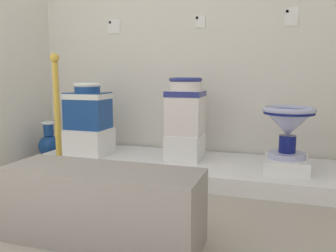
# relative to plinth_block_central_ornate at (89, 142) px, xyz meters

# --- Properties ---
(wall_back) EXTENTS (3.54, 0.06, 2.85)m
(wall_back) POSITION_rel_plinth_block_central_ornate_xyz_m (0.90, 0.55, 1.17)
(wall_back) COLOR silver
(wall_back) RESTS_ON ground_plane
(display_platform) EXTENTS (2.69, 0.87, 0.13)m
(display_platform) POSITION_rel_plinth_block_central_ornate_xyz_m (0.90, 0.06, -0.19)
(display_platform) COLOR white
(display_platform) RESTS_ON ground_plane
(plinth_block_central_ornate) EXTENTS (0.38, 0.35, 0.25)m
(plinth_block_central_ornate) POSITION_rel_plinth_block_central_ornate_xyz_m (0.00, 0.00, 0.00)
(plinth_block_central_ornate) COLOR white
(plinth_block_central_ornate) RESTS_ON display_platform
(antique_toilet_central_ornate) EXTENTS (0.37, 0.29, 0.42)m
(antique_toilet_central_ornate) POSITION_rel_plinth_block_central_ornate_xyz_m (0.00, 0.00, 0.34)
(antique_toilet_central_ornate) COLOR navy
(antique_toilet_central_ornate) RESTS_ON plinth_block_central_ornate
(plinth_block_rightmost) EXTENTS (0.30, 0.35, 0.22)m
(plinth_block_rightmost) POSITION_rel_plinth_block_central_ornate_xyz_m (0.90, 0.12, -0.01)
(plinth_block_rightmost) COLOR white
(plinth_block_rightmost) RESTS_ON display_platform
(antique_toilet_rightmost) EXTENTS (0.31, 0.30, 0.50)m
(antique_toilet_rightmost) POSITION_rel_plinth_block_central_ornate_xyz_m (0.90, 0.12, 0.36)
(antique_toilet_rightmost) COLOR white
(antique_toilet_rightmost) RESTS_ON plinth_block_rightmost
(plinth_block_broad_patterned) EXTENTS (0.34, 0.37, 0.10)m
(plinth_block_broad_patterned) POSITION_rel_plinth_block_central_ornate_xyz_m (1.77, 0.00, -0.08)
(plinth_block_broad_patterned) COLOR white
(plinth_block_broad_patterned) RESTS_ON display_platform
(antique_toilet_broad_patterned) EXTENTS (0.40, 0.40, 0.40)m
(antique_toilet_broad_patterned) POSITION_rel_plinth_block_central_ornate_xyz_m (1.77, 0.00, 0.25)
(antique_toilet_broad_patterned) COLOR #B0B4E0
(antique_toilet_broad_patterned) RESTS_ON plinth_block_broad_patterned
(info_placard_first) EXTENTS (0.14, 0.01, 0.14)m
(info_placard_first) POSITION_rel_plinth_block_central_ornate_xyz_m (0.03, 0.51, 1.12)
(info_placard_first) COLOR white
(info_placard_second) EXTENTS (0.10, 0.01, 0.12)m
(info_placard_second) POSITION_rel_plinth_block_central_ornate_xyz_m (0.94, 0.51, 1.13)
(info_placard_second) COLOR white
(info_placard_third) EXTENTS (0.12, 0.01, 0.16)m
(info_placard_third) POSITION_rel_plinth_block_central_ornate_xyz_m (1.76, 0.51, 1.13)
(info_placard_third) COLOR white
(decorative_vase_corner) EXTENTS (0.22, 0.22, 0.40)m
(decorative_vase_corner) POSITION_rel_plinth_block_central_ornate_xyz_m (-0.57, 0.17, -0.09)
(decorative_vase_corner) COLOR white
(decorative_vase_corner) RESTS_ON ground_plane
(stanchion_post_near_left) EXTENTS (0.23, 0.23, 1.03)m
(stanchion_post_near_left) POSITION_rel_plinth_block_central_ornate_xyz_m (0.25, -0.81, 0.08)
(stanchion_post_near_left) COLOR gold
(stanchion_post_near_left) RESTS_ON ground_plane
(museum_bench) EXTENTS (1.06, 0.36, 0.40)m
(museum_bench) POSITION_rel_plinth_block_central_ornate_xyz_m (0.83, -1.28, -0.06)
(museum_bench) COLOR gray
(museum_bench) RESTS_ON ground_plane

